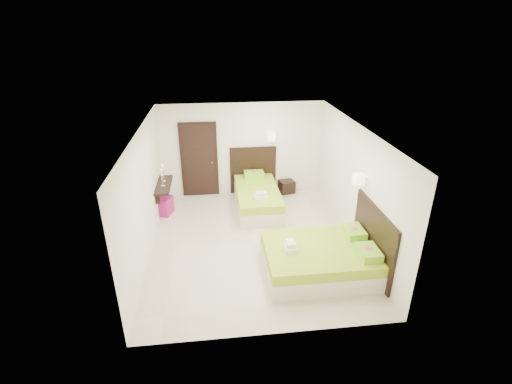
{
  "coord_description": "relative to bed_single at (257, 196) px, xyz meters",
  "views": [
    {
      "loc": [
        -0.78,
        -7.11,
        4.52
      ],
      "look_at": [
        0.1,
        0.3,
        1.1
      ],
      "focal_mm": 26.0,
      "sensor_mm": 36.0,
      "label": 1
    }
  ],
  "objects": [
    {
      "name": "nightstand",
      "position": [
        0.96,
        0.83,
        -0.14
      ],
      "size": [
        0.48,
        0.45,
        0.36
      ],
      "primitive_type": "cube",
      "rotation": [
        0.0,
        0.0,
        0.25
      ],
      "color": "black",
      "rests_on": "ground"
    },
    {
      "name": "bed_double",
      "position": [
        0.95,
        -2.97,
        -0.01
      ],
      "size": [
        2.15,
        1.83,
        1.77
      ],
      "color": "beige",
      "rests_on": "ground"
    },
    {
      "name": "console_shelf",
      "position": [
        -2.39,
        -0.14,
        0.49
      ],
      "size": [
        0.35,
        1.2,
        0.78
      ],
      "color": "black",
      "rests_on": "ground"
    },
    {
      "name": "floor",
      "position": [
        -0.3,
        -1.74,
        -0.33
      ],
      "size": [
        5.5,
        5.5,
        0.0
      ],
      "primitive_type": "plane",
      "color": "beige",
      "rests_on": "ground"
    },
    {
      "name": "door",
      "position": [
        -1.5,
        0.96,
        0.72
      ],
      "size": [
        1.02,
        0.15,
        2.14
      ],
      "color": "black",
      "rests_on": "ground"
    },
    {
      "name": "bed_single",
      "position": [
        0.0,
        0.0,
        0.0
      ],
      "size": [
        1.31,
        2.19,
        1.8
      ],
      "color": "beige",
      "rests_on": "ground"
    },
    {
      "name": "ottoman",
      "position": [
        -2.48,
        -0.08,
        -0.1
      ],
      "size": [
        0.57,
        0.57,
        0.45
      ],
      "primitive_type": "cube",
      "rotation": [
        0.0,
        0.0,
        -0.33
      ],
      "color": "#99145F",
      "rests_on": "ground"
    }
  ]
}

